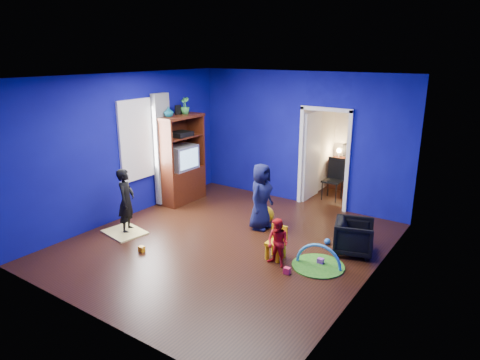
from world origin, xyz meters
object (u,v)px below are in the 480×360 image
Objects in this scene: child_black at (126,201)px; crt_tv at (181,157)px; folding_chair at (332,180)px; study_desk at (348,174)px; vase at (169,112)px; play_mat at (318,266)px; toddler_red at (278,243)px; hopper_ball at (265,215)px; tv_armoire at (180,159)px; kid_chair at (276,244)px; armchair at (354,237)px; child_navy at (261,197)px.

crt_tv is at bearing -19.70° from child_black.
crt_tv reaches higher than folding_chair.
crt_tv reaches higher than study_desk.
vase is 0.25× the size of play_mat.
toddler_red reaches higher than hopper_ball.
tv_armoire is 0.06m from crt_tv.
crt_tv reaches higher than kid_chair.
child_black reaches higher than play_mat.
crt_tv reaches higher than armchair.
tv_armoire is 5.48× the size of hopper_ball.
toddler_red is (3.02, 0.41, -0.22)m from child_black.
vase is at bearing -90.00° from tv_armoire.
armchair is 0.50× the size of child_navy.
toddler_red is 2.21× the size of hopper_ball.
vase is at bearing -175.01° from hopper_ball.
tv_armoire reaches higher than armchair.
crt_tv is (-2.31, 0.35, 0.38)m from child_navy.
hopper_ball is at bearing 4.99° from vase.
child_navy is (1.99, 1.56, 0.03)m from child_black.
vase is 0.24× the size of study_desk.
study_desk is at bearing 47.00° from crt_tv.
kid_chair is at bearing -82.96° from folding_chair.
tv_armoire is at bearing 154.87° from kid_chair.
vase is 1.13m from tv_armoire.
child_black is 1.47× the size of play_mat.
armchair is at bearing -7.93° from hopper_ball.
play_mat is 0.95× the size of study_desk.
crt_tv is 1.96× the size of hopper_ball.
folding_chair is (0.00, -0.96, 0.09)m from study_desk.
toddler_red is at bearing -56.37° from kid_chair.
tv_armoire reaches higher than study_desk.
play_mat is at bearing 143.01° from armchair.
child_black is at bearing -163.49° from toddler_red.
folding_chair is (2.81, 2.31, -1.61)m from vase.
tv_armoire is at bearing -133.41° from study_desk.
child_black reaches higher than hopper_ball.
play_mat is (0.56, 0.34, -0.38)m from toddler_red.
vase is 0.59× the size of hopper_ball.
vase reaches higher than tv_armoire.
hopper_ball is (-0.05, 0.25, -0.47)m from child_navy.
toddler_red is 3.55m from folding_chair.
armchair is 0.73× the size of study_desk.
vase is at bearing 86.37° from child_navy.
study_desk is at bearing 46.59° from tv_armoire.
vase is at bearing 71.74° from armchair.
toddler_red is 1.13× the size of crt_tv.
child_black is at bearing -116.71° from study_desk.
tv_armoire is at bearing 79.12° from child_navy.
hopper_ball is 0.71× the size of kid_chair.
tv_armoire reaches higher than child_navy.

